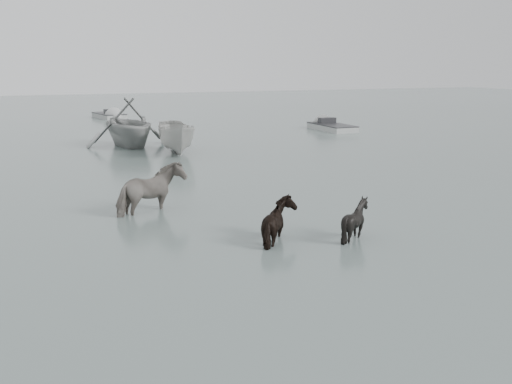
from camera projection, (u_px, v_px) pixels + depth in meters
The scene contains 8 objects.
ground at pixel (189, 243), 13.80m from camera, with size 140.00×140.00×0.00m, color #4A5852.
pony_pinto at pixel (150, 182), 16.49m from camera, with size 0.96×2.10×1.78m, color black.
pony_dark at pixel (281, 213), 13.86m from camera, with size 1.38×1.18×1.39m, color black.
pony_black at pixel (355, 215), 14.07m from camera, with size 0.96×1.08×1.19m, color black.
rowboat_trail at pixel (128, 121), 29.51m from camera, with size 4.37×5.06×2.67m, color #979997.
boat_small at pixel (177, 136), 27.42m from camera, with size 1.63×4.32×1.67m, color #ADACA8.
skiff_port at pixel (332, 124), 36.84m from camera, with size 5.42×1.60×0.75m, color #A9ABA9, non-canonical shape.
skiff_mid at pixel (109, 113), 44.87m from camera, with size 4.99×1.60×0.75m, color #9D9F9C, non-canonical shape.
Camera 1 is at (-3.22, -12.88, 4.27)m, focal length 40.00 mm.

